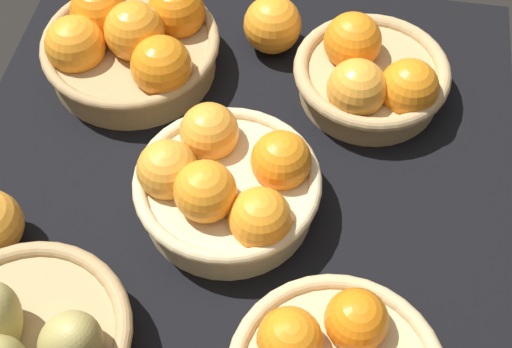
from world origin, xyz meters
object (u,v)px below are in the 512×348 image
object	(u,v)px
basket_near_right	(371,76)
basket_far_right	(131,44)
loose_orange_front_gap	(272,25)
basket_center	(226,184)
basket_far_left_pears	(26,344)

from	to	relation	value
basket_near_right	basket_far_right	xyz separation A→B (cm)	(-0.13, 33.48, 0.71)
basket_far_right	loose_orange_front_gap	distance (cm)	20.32
loose_orange_front_gap	basket_center	bearing A→B (deg)	177.33
basket_near_right	loose_orange_front_gap	xyz separation A→B (cm)	(7.62, 14.71, 0.02)
basket_far_right	loose_orange_front_gap	bearing A→B (deg)	-67.54
basket_far_left_pears	basket_far_right	distance (cm)	44.38
basket_far_right	basket_center	bearing A→B (deg)	-140.43
basket_far_left_pears	loose_orange_front_gap	size ratio (longest dim) A/B	2.69
basket_far_left_pears	loose_orange_front_gap	bearing A→B (deg)	-19.28
basket_far_left_pears	basket_center	bearing A→B (deg)	-35.95
basket_near_right	loose_orange_front_gap	distance (cm)	16.57
basket_center	loose_orange_front_gap	bearing A→B (deg)	-2.67
basket_far_left_pears	loose_orange_front_gap	world-z (taller)	basket_far_left_pears
basket_far_right	loose_orange_front_gap	size ratio (longest dim) A/B	2.97
basket_center	basket_far_left_pears	distance (cm)	28.78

